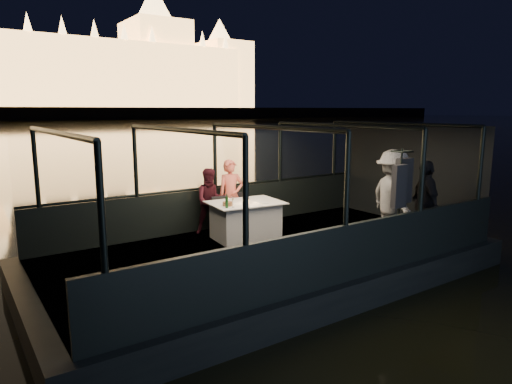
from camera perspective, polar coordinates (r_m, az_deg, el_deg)
boat_hull at (r=8.90m, az=1.48°, el=-10.25°), size 8.60×4.40×1.00m
boat_deck at (r=8.74m, az=1.49°, el=-7.30°), size 8.00×4.00×0.04m
gunwale_port at (r=10.26m, az=-5.05°, el=-1.99°), size 8.00×0.08×0.90m
gunwale_starboard at (r=7.15m, az=11.01°, el=-7.57°), size 8.00×0.08×0.90m
cabin_glass_port at (r=10.08m, az=-5.16°, el=4.41°), size 8.00×0.02×1.40m
cabin_glass_starboard at (r=6.89m, az=11.34°, el=1.58°), size 8.00×0.02×1.40m
cabin_roof_glass at (r=8.34m, az=1.57°, el=8.07°), size 8.00×4.00×0.02m
end_wall_fore at (r=6.97m, az=-26.24°, el=-2.97°), size 0.02×4.00×2.30m
end_wall_aft at (r=11.26m, az=18.27°, el=2.24°), size 0.02×4.00×2.30m
canopy_ribs at (r=8.46m, az=1.53°, el=0.27°), size 8.00×4.00×2.30m
dining_table_central at (r=9.36m, az=-1.31°, el=-3.55°), size 1.55×1.20×0.77m
chair_port_left at (r=9.59m, az=-4.01°, el=-2.83°), size 0.41×0.41×0.81m
chair_port_right at (r=9.90m, az=-1.97°, el=-2.40°), size 0.43×0.43×0.82m
coat_stand at (r=8.55m, az=17.42°, el=-1.81°), size 0.56×0.45×1.95m
person_woman_coral at (r=9.93m, az=-3.14°, el=-0.61°), size 0.63×0.50×1.56m
person_man_maroon at (r=9.72m, az=-5.66°, el=-0.88°), size 0.81×0.71×1.40m
passenger_stripe at (r=9.29m, az=16.65°, el=-1.15°), size 1.07×1.37×1.87m
passenger_dark at (r=9.26m, az=20.28°, el=-1.40°), size 0.86×1.07×1.69m
wine_bottle at (r=8.71m, az=-3.68°, el=-1.03°), size 0.07×0.07×0.27m
bread_basket at (r=8.93m, az=-3.57°, el=-1.47°), size 0.24×0.24×0.08m
amber_candle at (r=9.14m, az=-1.04°, el=-1.19°), size 0.05×0.05×0.07m
plate_near at (r=9.21m, az=0.88°, el=-1.30°), size 0.25×0.25×0.01m
plate_far at (r=9.13m, az=-3.28°, el=-1.42°), size 0.28×0.28×0.01m
wine_glass_white at (r=8.78m, az=-2.91°, el=-1.31°), size 0.07×0.07×0.19m
wine_glass_red at (r=9.47m, az=-1.40°, el=-0.44°), size 0.07×0.07×0.18m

